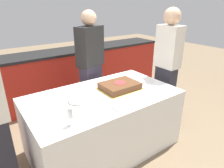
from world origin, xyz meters
TOP-DOWN VIEW (x-y plane):
  - ground_plane at (0.00, 0.00)m, footprint 14.00×14.00m
  - back_counter at (0.00, 1.56)m, footprint 4.40×0.58m
  - dining_table at (0.00, 0.00)m, footprint 1.71×0.98m
  - cake at (0.26, 0.02)m, footprint 0.47×0.37m
  - plate_stack at (-0.28, 0.02)m, footprint 0.23×0.23m
  - wine_glass at (-0.55, -0.35)m, footprint 0.07×0.07m
  - side_plate_near_cake at (0.17, 0.34)m, footprint 0.21×0.21m
  - side_plate_right_edge at (0.71, 0.01)m, footprint 0.21×0.21m
  - utensil_pile at (-0.03, -0.36)m, footprint 0.15×0.10m
  - person_cutting_cake at (0.26, 0.71)m, footprint 0.44×0.32m
  - person_seated_right at (1.07, 0.00)m, footprint 0.22×0.33m

SIDE VIEW (x-z plane):
  - ground_plane at x=0.00m, z-range 0.00..0.00m
  - dining_table at x=0.00m, z-range 0.00..0.73m
  - back_counter at x=0.00m, z-range 0.00..0.92m
  - side_plate_near_cake at x=0.17m, z-range 0.73..0.73m
  - side_plate_right_edge at x=0.71m, z-range 0.73..0.73m
  - utensil_pile at x=-0.03m, z-range 0.73..0.75m
  - plate_stack at x=-0.28m, z-range 0.73..0.79m
  - cake at x=0.26m, z-range 0.73..0.81m
  - person_cutting_cake at x=0.26m, z-range 0.03..1.64m
  - wine_glass at x=-0.55m, z-range 0.76..0.93m
  - person_seated_right at x=1.07m, z-range 0.05..1.70m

